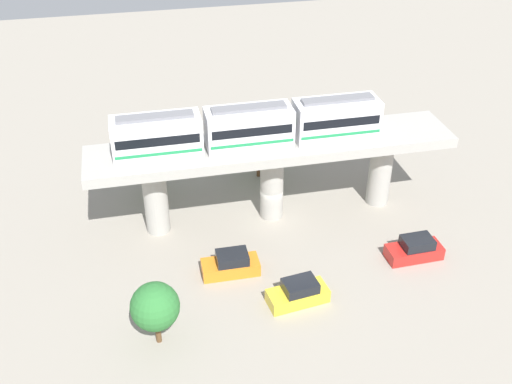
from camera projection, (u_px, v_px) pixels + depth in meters
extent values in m
plane|color=gray|center=(271.00, 215.00, 50.97)|extent=(120.00, 120.00, 0.00)
cylinder|color=#A8A59E|center=(156.00, 198.00, 47.60)|extent=(1.90, 1.90, 6.11)
cylinder|color=#A8A59E|center=(272.00, 184.00, 49.29)|extent=(1.90, 1.90, 6.11)
cylinder|color=#A8A59E|center=(380.00, 171.00, 50.99)|extent=(1.90, 1.90, 6.11)
cube|color=#A8A59E|center=(272.00, 147.00, 47.40)|extent=(5.20, 28.85, 0.80)
cube|color=white|center=(157.00, 137.00, 44.77)|extent=(2.60, 6.60, 3.00)
cube|color=black|center=(156.00, 134.00, 44.63)|extent=(2.64, 6.07, 0.70)
cube|color=#1E8C4C|center=(158.00, 146.00, 45.18)|extent=(2.64, 6.34, 0.24)
cube|color=slate|center=(155.00, 117.00, 43.88)|extent=(1.10, 5.61, 0.24)
cube|color=white|center=(249.00, 127.00, 46.02)|extent=(2.60, 6.60, 3.00)
cube|color=black|center=(249.00, 124.00, 45.89)|extent=(2.64, 6.07, 0.70)
cube|color=#1E8C4C|center=(249.00, 136.00, 46.43)|extent=(2.64, 6.34, 0.24)
cube|color=slate|center=(249.00, 108.00, 45.13)|extent=(1.10, 5.61, 0.24)
cube|color=white|center=(336.00, 118.00, 47.28)|extent=(2.60, 6.60, 3.00)
cube|color=black|center=(336.00, 116.00, 47.14)|extent=(2.64, 6.07, 0.70)
cube|color=#1E8C4C|center=(335.00, 127.00, 47.69)|extent=(2.64, 6.34, 0.24)
cube|color=slate|center=(338.00, 99.00, 46.39)|extent=(1.10, 5.61, 0.24)
cube|color=yellow|center=(298.00, 296.00, 42.01)|extent=(2.34, 4.40, 1.00)
cube|color=black|center=(300.00, 286.00, 41.56)|extent=(1.93, 2.50, 0.76)
cube|color=red|center=(414.00, 252.00, 46.03)|extent=(1.91, 4.25, 1.00)
cube|color=black|center=(417.00, 242.00, 45.58)|extent=(1.70, 2.34, 0.76)
cube|color=orange|center=(230.00, 267.00, 44.55)|extent=(1.85, 4.22, 1.00)
cube|color=black|center=(232.00, 258.00, 44.10)|extent=(1.67, 2.32, 0.76)
cylinder|color=brown|center=(259.00, 163.00, 55.44)|extent=(0.36, 0.36, 2.68)
sphere|color=#38843D|center=(259.00, 140.00, 54.11)|extent=(3.99, 3.99, 3.99)
cylinder|color=brown|center=(154.00, 180.00, 53.10)|extent=(0.36, 0.36, 2.57)
sphere|color=#38843D|center=(152.00, 159.00, 51.93)|extent=(3.06, 3.06, 3.06)
cylinder|color=brown|center=(158.00, 329.00, 38.62)|extent=(0.36, 0.36, 2.17)
sphere|color=#2D7233|center=(155.00, 306.00, 37.56)|extent=(3.11, 3.11, 3.11)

